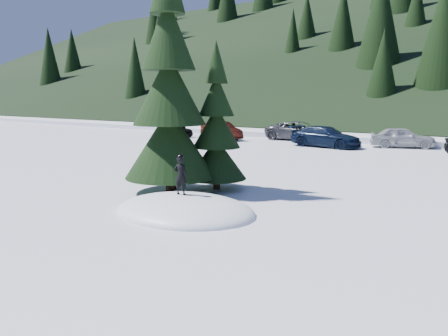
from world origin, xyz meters
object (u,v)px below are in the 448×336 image
Objects in this scene: car_0 at (176,129)px; car_2 at (299,131)px; spruce_tall at (169,99)px; spruce_short at (216,132)px; car_1 at (221,131)px; car_3 at (326,137)px; car_4 at (402,137)px; child_skier at (181,176)px.

car_2 is at bearing -55.59° from car_0.
car_0 is (-14.80, 16.85, -2.69)m from spruce_tall.
spruce_short reaches higher than car_1.
spruce_tall is at bearing -125.54° from spruce_short.
car_2 is at bearing 53.00° from car_3.
spruce_tall is 2.11m from spruce_short.
car_4 is at bearing 82.94° from spruce_short.
spruce_tall reaches higher than car_2.
car_2 is at bearing -89.76° from child_skier.
child_skier is 24.96m from car_0.
child_skier is 0.27× the size of car_1.
car_2 is (-5.65, 18.58, -1.37)m from spruce_short.
spruce_tall is 16.99m from car_3.
spruce_short is at bearing -166.66° from car_3.
car_0 is 13.68m from car_3.
car_1 is 13.46m from car_4.
car_3 is at bearing 97.88° from spruce_short.
spruce_short reaches higher than car_0.
car_2 is at bearing -36.75° from car_1.
car_3 is (-2.12, 15.35, -1.40)m from spruce_short.
child_skier is at bearing 157.06° from car_4.
spruce_short is 15.56m from car_3.
car_1 reaches higher than car_4.
child_skier reaches higher than car_2.
child_skier is at bearing -123.99° from car_1.
car_0 is 4.80m from car_1.
spruce_short reaches higher than car_4.
car_1 is at bearing 81.12° from car_4.
car_1 is 6.18m from car_2.
car_4 is at bearing -64.83° from car_0.
spruce_tall is 19.80m from car_1.
child_skier is 18.67m from car_3.
spruce_tall is 1.77× the size of car_3.
spruce_tall is at bearing -121.43° from car_0.
child_skier is 0.31× the size of car_0.
car_2 is 1.29× the size of car_4.
spruce_tall is 7.49× the size of child_skier.
car_2 is 1.09× the size of car_3.
car_2 is (-4.65, 19.98, -2.58)m from spruce_tall.
spruce_short is at bearing 153.51° from car_4.
car_2 is 7.90m from car_4.
car_2 is 4.79m from car_3.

